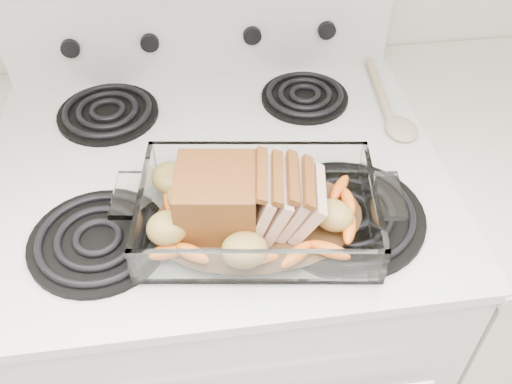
{
  "coord_description": "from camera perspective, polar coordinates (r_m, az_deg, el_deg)",
  "views": [
    {
      "loc": [
        -0.03,
        0.91,
        1.59
      ],
      "look_at": [
        0.05,
        1.51,
        0.99
      ],
      "focal_mm": 40.0,
      "sensor_mm": 36.0,
      "label": 1
    }
  ],
  "objects": [
    {
      "name": "electric_range",
      "position": [
        1.34,
        -3.09,
        -11.59
      ],
      "size": [
        0.78,
        0.7,
        1.12
      ],
      "color": "silver",
      "rests_on": "ground"
    },
    {
      "name": "counter_right",
      "position": [
        1.52,
        23.02,
        -8.17
      ],
      "size": [
        0.58,
        0.68,
        0.93
      ],
      "color": "white",
      "rests_on": "ground"
    },
    {
      "name": "baking_dish",
      "position": [
        0.86,
        0.18,
        -2.32
      ],
      "size": [
        0.35,
        0.23,
        0.07
      ],
      "rotation": [
        0.0,
        0.0,
        -0.14
      ],
      "color": "white",
      "rests_on": "electric_range"
    },
    {
      "name": "pork_roast",
      "position": [
        0.83,
        -1.92,
        -0.9
      ],
      "size": [
        0.22,
        0.12,
        0.09
      ],
      "rotation": [
        0.0,
        0.0,
        0.23
      ],
      "color": "brown",
      "rests_on": "baking_dish"
    },
    {
      "name": "roast_vegetables",
      "position": [
        0.88,
        -0.44,
        -0.06
      ],
      "size": [
        0.38,
        0.21,
        0.05
      ],
      "rotation": [
        0.0,
        0.0,
        -0.04
      ],
      "color": "orange",
      "rests_on": "baking_dish"
    },
    {
      "name": "wooden_spoon",
      "position": [
        1.12,
        13.4,
        7.85
      ],
      "size": [
        0.06,
        0.27,
        0.02
      ],
      "rotation": [
        0.0,
        0.0,
        -0.09
      ],
      "color": "beige",
      "rests_on": "electric_range"
    }
  ]
}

